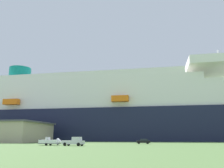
% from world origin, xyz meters
% --- Properties ---
extents(ground_plane, '(600.00, 600.00, 0.00)m').
position_xyz_m(ground_plane, '(0.00, 30.00, 0.00)').
color(ground_plane, '#4C6B38').
extents(cruise_ship, '(289.42, 40.06, 54.38)m').
position_xyz_m(cruise_ship, '(-22.05, 61.10, 14.79)').
color(cruise_ship, '#191E38').
rests_on(cruise_ship, ground_plane).
extents(pickup_truck, '(5.82, 2.88, 2.20)m').
position_xyz_m(pickup_truck, '(-0.83, -10.57, 1.04)').
color(pickup_truck, silver).
rests_on(pickup_truck, ground_plane).
extents(small_boat_on_trailer, '(7.46, 2.74, 2.15)m').
position_xyz_m(small_boat_on_trailer, '(-7.20, -9.69, 0.96)').
color(small_boat_on_trailer, '#595960').
rests_on(small_boat_on_trailer, ground_plane).
extents(parked_car_silver_sedan, '(4.82, 2.59, 1.58)m').
position_xyz_m(parked_car_silver_sedan, '(-42.88, 20.44, 0.83)').
color(parked_car_silver_sedan, silver).
rests_on(parked_car_silver_sedan, ground_plane).
extents(parked_car_black_coupe, '(4.46, 2.46, 1.58)m').
position_xyz_m(parked_car_black_coupe, '(15.23, 9.52, 0.83)').
color(parked_car_black_coupe, black).
rests_on(parked_car_black_coupe, ground_plane).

